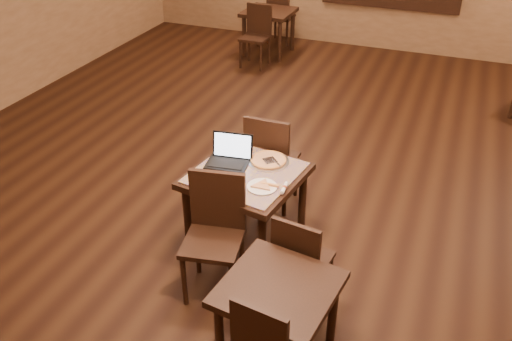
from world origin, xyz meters
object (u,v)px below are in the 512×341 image
at_px(other_table_c, 278,299).
at_px(other_table_c_chair_far, 300,259).
at_px(chair_main_far, 270,157).
at_px(other_table_b, 269,18).
at_px(chair_main_near, 215,227).
at_px(other_table_b_chair_far, 280,14).
at_px(pizza_pan, 268,161).
at_px(other_table_b_chair_near, 257,32).
at_px(laptop, 230,155).
at_px(tiled_table, 246,182).

relative_size(other_table_c, other_table_c_chair_far, 0.93).
xyz_separation_m(chair_main_far, other_table_b, (-1.62, 4.32, 0.04)).
xyz_separation_m(chair_main_near, other_table_b_chair_far, (-1.60, 6.11, -0.04)).
relative_size(pizza_pan, other_table_b_chair_near, 0.39).
distance_m(pizza_pan, other_table_b, 5.01).
relative_size(chair_main_far, other_table_b_chair_far, 1.06).
relative_size(laptop, pizza_pan, 1.06).
bearing_deg(pizza_pan, other_table_c, -66.96).
height_order(tiled_table, pizza_pan, pizza_pan).
xyz_separation_m(chair_main_far, other_table_b_chair_far, (-1.62, 4.89, -0.03)).
distance_m(laptop, pizza_pan, 0.35).
xyz_separation_m(chair_main_near, other_table_c_chair_far, (0.72, -0.02, -0.08)).
bearing_deg(laptop, other_table_b_chair_near, 100.05).
bearing_deg(other_table_b_chair_near, other_table_b_chair_far, 91.20).
bearing_deg(other_table_b, pizza_pan, -68.68).
height_order(tiled_table, laptop, laptop).
bearing_deg(other_table_c_chair_far, laptop, -31.69).
height_order(tiled_table, chair_main_far, chair_main_far).
bearing_deg(tiled_table, pizza_pan, 72.04).
relative_size(pizza_pan, other_table_c, 0.46).
bearing_deg(other_table_c_chair_far, other_table_c, 98.65).
bearing_deg(chair_main_far, other_table_b_chair_far, -72.37).
bearing_deg(other_table_b_chair_far, chair_main_near, 105.70).
relative_size(chair_main_far, laptop, 2.58).
height_order(laptop, other_table_c_chair_far, laptop).
height_order(chair_main_near, other_table_c_chair_far, chair_main_near).
bearing_deg(pizza_pan, chair_main_far, 107.86).
relative_size(pizza_pan, other_table_b, 0.46).
relative_size(chair_main_near, other_table_b, 1.28).
bearing_deg(pizza_pan, other_table_c_chair_far, -56.17).
height_order(tiled_table, other_table_b_chair_near, other_table_b_chair_near).
height_order(chair_main_far, other_table_b_chair_near, chair_main_far).
height_order(other_table_b_chair_near, other_table_c, other_table_b_chair_near).
bearing_deg(other_table_b_chair_near, chair_main_near, -71.18).
relative_size(other_table_b_chair_far, other_table_c, 1.17).
height_order(tiled_table, other_table_b, tiled_table).
bearing_deg(other_table_c, chair_main_far, 119.50).
distance_m(other_table_b, other_table_c_chair_far, 6.02).
xyz_separation_m(laptop, pizza_pan, (0.32, 0.13, -0.06)).
bearing_deg(other_table_c, laptop, 133.43).
distance_m(pizza_pan, other_table_c, 1.52).
bearing_deg(chair_main_near, other_table_b_chair_far, 94.03).
xyz_separation_m(laptop, other_table_b_chair_near, (-1.41, 4.26, -0.28)).
distance_m(chair_main_far, other_table_b_chair_near, 4.09).
distance_m(chair_main_near, chair_main_far, 1.22).
bearing_deg(chair_main_far, tiled_table, 89.24).
xyz_separation_m(tiled_table, chair_main_near, (-0.02, -0.61, -0.07)).
height_order(tiled_table, other_table_c, tiled_table).
distance_m(other_table_b, other_table_b_chair_far, 0.57).
distance_m(laptop, other_table_b_chair_near, 4.49).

